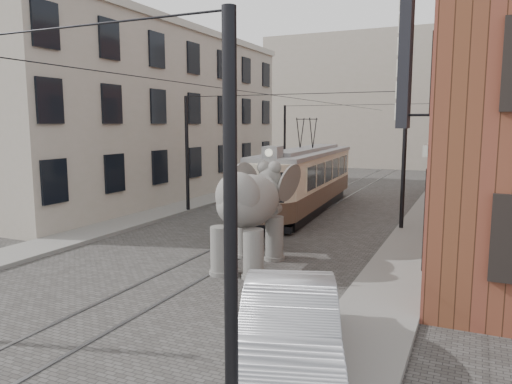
% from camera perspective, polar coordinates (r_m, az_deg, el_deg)
% --- Properties ---
extents(ground, '(120.00, 120.00, 0.00)m').
position_cam_1_polar(ground, '(17.89, -3.00, -6.91)').
color(ground, '#474542').
extents(tram_rails, '(1.54, 80.00, 0.02)m').
position_cam_1_polar(tram_rails, '(17.89, -3.01, -6.87)').
color(tram_rails, slate).
rests_on(tram_rails, ground).
extents(sidewalk_right, '(2.00, 60.00, 0.15)m').
position_cam_1_polar(sidewalk_right, '(16.12, 16.53, -8.65)').
color(sidewalk_right, slate).
rests_on(sidewalk_right, ground).
extents(sidewalk_left, '(2.00, 60.00, 0.15)m').
position_cam_1_polar(sidewalk_left, '(21.57, -18.58, -4.53)').
color(sidewalk_left, slate).
rests_on(sidewalk_left, ground).
extents(stucco_building, '(7.00, 24.00, 10.00)m').
position_cam_1_polar(stucco_building, '(31.66, -12.59, 8.55)').
color(stucco_building, '#A09684').
rests_on(stucco_building, ground).
extents(distant_block, '(28.00, 10.00, 14.00)m').
position_cam_1_polar(distant_block, '(55.96, 16.42, 10.16)').
color(distant_block, '#A09684').
rests_on(distant_block, ground).
extents(catenary, '(11.00, 30.20, 6.00)m').
position_cam_1_polar(catenary, '(21.98, 2.48, 3.83)').
color(catenary, black).
rests_on(catenary, ground).
extents(tram, '(3.28, 12.44, 4.89)m').
position_cam_1_polar(tram, '(25.84, 5.90, 3.18)').
color(tram, beige).
rests_on(tram, ground).
extents(elephant, '(3.46, 5.69, 3.34)m').
position_cam_1_polar(elephant, '(15.57, -0.86, -2.85)').
color(elephant, slate).
rests_on(elephant, ground).
extents(parked_car, '(3.34, 5.30, 1.65)m').
position_cam_1_polar(parked_car, '(9.38, 3.95, -15.78)').
color(parked_car, '#9F9FA3').
rests_on(parked_car, ground).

